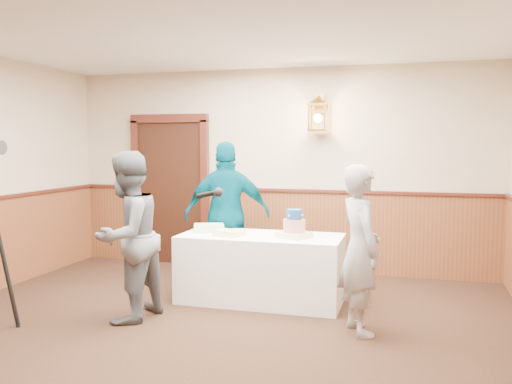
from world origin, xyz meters
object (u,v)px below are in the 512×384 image
at_px(display_table, 261,268).
at_px(interviewer, 127,236).
at_px(sheet_cake_yellow, 229,233).
at_px(baker, 360,249).
at_px(assistant_p, 227,214).
at_px(tiered_cake, 294,227).
at_px(sheet_cake_green, 209,228).

bearing_deg(display_table, interviewer, -138.49).
relative_size(sheet_cake_yellow, interviewer, 0.18).
distance_m(sheet_cake_yellow, interviewer, 1.15).
xyz_separation_m(sheet_cake_yellow, baker, (1.48, -0.58, 0.01)).
distance_m(interviewer, baker, 2.28).
bearing_deg(assistant_p, display_table, 117.33).
bearing_deg(baker, assistant_p, 26.75).
height_order(interviewer, baker, interviewer).
relative_size(display_table, tiered_cake, 4.55).
distance_m(display_table, assistant_p, 0.93).
bearing_deg(sheet_cake_green, interviewer, -113.13).
distance_m(sheet_cake_green, assistant_p, 0.45).
relative_size(tiered_cake, assistant_p, 0.22).
relative_size(interviewer, assistant_p, 0.95).
xyz_separation_m(tiered_cake, sheet_cake_green, (-1.04, 0.14, -0.08)).
height_order(sheet_cake_green, interviewer, interviewer).
distance_m(sheet_cake_green, interviewer, 1.17).
distance_m(tiered_cake, baker, 1.02).
bearing_deg(interviewer, assistant_p, 169.37).
height_order(display_table, baker, baker).
xyz_separation_m(display_table, assistant_p, (-0.57, 0.51, 0.52)).
bearing_deg(assistant_p, sheet_cake_green, 58.42).
bearing_deg(tiered_cake, sheet_cake_yellow, -173.11).
bearing_deg(interviewer, baker, 105.81).
xyz_separation_m(display_table, baker, (1.15, -0.72, 0.41)).
bearing_deg(sheet_cake_yellow, assistant_p, 110.27).
bearing_deg(interviewer, display_table, 140.74).
relative_size(sheet_cake_yellow, baker, 0.19).
bearing_deg(interviewer, tiered_cake, 131.05).
bearing_deg(sheet_cake_yellow, interviewer, -132.81).
bearing_deg(interviewer, sheet_cake_yellow, 146.42).
distance_m(baker, assistant_p, 2.12).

